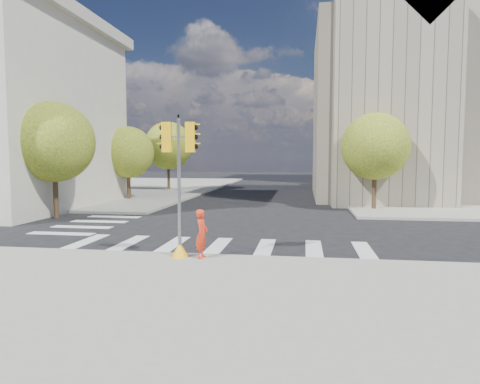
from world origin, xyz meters
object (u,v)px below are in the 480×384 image
Objects in this scene: lamp_near at (374,140)px; traffic_signal at (179,197)px; photographer at (202,234)px; lamp_far at (352,146)px.

lamp_near reaches higher than traffic_signal.
traffic_signal is 2.91× the size of photographer.
lamp_near is 1.77× the size of traffic_signal.
lamp_far is 1.77× the size of traffic_signal.
lamp_near is at bearing -90.00° from lamp_far.
lamp_far is at bearing 70.82° from traffic_signal.
photographer is at bearing -4.00° from traffic_signal.
lamp_near is 20.75m from traffic_signal.
lamp_near is 20.62m from photographer.
lamp_near is 1.00× the size of lamp_far.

